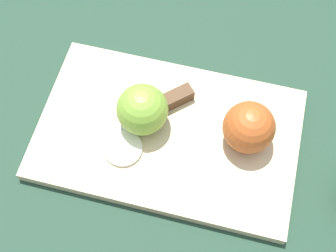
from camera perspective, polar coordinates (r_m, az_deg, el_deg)
name	(u,v)px	position (r m, az deg, el deg)	size (l,w,h in m)	color
ground_plane	(168,137)	(0.77, 0.00, -1.32)	(4.00, 4.00, 0.00)	#1E3828
cutting_board	(168,134)	(0.76, 0.00, -1.00)	(0.42, 0.27, 0.02)	#D1B789
apple_half_left	(249,127)	(0.72, 9.82, -0.16)	(0.08, 0.08, 0.08)	#AD4C1E
apple_half_right	(142,109)	(0.73, -3.15, 2.02)	(0.08, 0.08, 0.08)	olive
knife	(172,101)	(0.77, 0.47, 3.01)	(0.13, 0.12, 0.02)	silver
apple_slice	(123,149)	(0.74, -5.50, -2.75)	(0.06, 0.06, 0.01)	#EFE5C6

